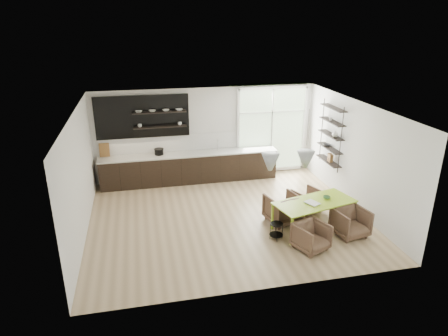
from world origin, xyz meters
TOP-DOWN VIEW (x-y plane):
  - room at (0.58, 1.10)m, footprint 7.02×6.01m
  - kitchen_run at (-0.69, 2.69)m, footprint 5.54×0.69m
  - right_shelving at (3.36, 1.17)m, footprint 0.26×1.22m
  - dining_table at (1.96, -0.98)m, footprint 2.13×1.34m
  - armchair_back_left at (1.34, -0.49)m, footprint 0.94×0.96m
  - armchair_back_right at (2.19, -0.04)m, footprint 0.85×0.86m
  - armchair_front_left at (1.51, -1.86)m, footprint 0.89×0.90m
  - armchair_front_right at (2.68, -1.48)m, footprint 0.85×0.87m
  - wire_stool at (0.89, -1.29)m, footprint 0.32×0.32m
  - table_book at (1.74, -1.11)m, footprint 0.37×0.41m
  - table_bowl at (2.32, -0.87)m, footprint 0.20×0.20m

SIDE VIEW (x-z plane):
  - wire_stool at x=0.89m, z-range 0.06..0.47m
  - armchair_back_right at x=2.19m, z-range 0.00..0.61m
  - armchair_front_left at x=1.51m, z-range 0.00..0.63m
  - armchair_front_right at x=2.68m, z-range 0.00..0.68m
  - armchair_back_left at x=1.34m, z-range 0.00..0.73m
  - kitchen_run at x=-0.69m, z-range -0.78..1.97m
  - dining_table at x=1.96m, z-range 0.31..1.03m
  - table_book at x=1.74m, z-range 0.72..0.75m
  - table_bowl at x=2.32m, z-range 0.72..0.77m
  - room at x=0.58m, z-range 0.00..2.92m
  - right_shelving at x=3.36m, z-range 0.70..2.60m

